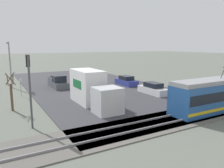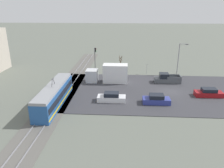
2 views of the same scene
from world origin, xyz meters
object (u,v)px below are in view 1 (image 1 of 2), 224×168
light_rail_tram (224,93)px  traffic_light_pole (29,82)px  pickup_truck (58,83)px  street_lamp_near_crossing (10,61)px  street_tree (11,94)px  sedan_car_2 (126,81)px  box_truck (92,89)px  sedan_car_0 (85,76)px  sedan_car_1 (153,89)px  no_parking_sign (21,86)px

light_rail_tram → traffic_light_pole: traffic_light_pole is taller
pickup_truck → street_lamp_near_crossing: (6.34, -3.65, 3.35)m
street_tree → sedan_car_2: bearing=-160.7°
light_rail_tram → box_truck: (11.37, -7.99, 0.16)m
pickup_truck → sedan_car_0: 9.18m
pickup_truck → street_lamp_near_crossing: bearing=-30.0°
sedan_car_0 → sedan_car_2: 10.13m
sedan_car_1 → pickup_truck: bearing=132.9°
street_lamp_near_crossing → pickup_truck: bearing=150.0°
light_rail_tram → street_tree: size_ratio=3.39×
box_truck → street_lamp_near_crossing: 17.04m
sedan_car_2 → no_parking_sign: size_ratio=1.86×
light_rail_tram → street_lamp_near_crossing: (18.19, -23.43, 2.52)m
box_truck → street_tree: bearing=-14.6°
traffic_light_pole → street_tree: traffic_light_pole is taller
box_truck → sedan_car_0: size_ratio=1.81×
light_rail_tram → pickup_truck: light_rail_tram is taller
sedan_car_0 → no_parking_sign: size_ratio=1.98×
traffic_light_pole → street_lamp_near_crossing: street_lamp_near_crossing is taller
pickup_truck → street_lamp_near_crossing: 8.04m
box_truck → sedan_car_0: bearing=-109.8°
light_rail_tram → traffic_light_pole: (18.34, -4.12, 2.11)m
sedan_car_1 → no_parking_sign: 17.41m
traffic_light_pole → street_tree: size_ratio=1.49×
light_rail_tram → no_parking_sign: light_rail_tram is taller
pickup_truck → traffic_light_pole: bearing=67.5°
box_truck → street_lamp_near_crossing: bearing=-66.2°
sedan_car_1 → street_lamp_near_crossing: 22.07m
box_truck → traffic_light_pole: size_ratio=1.45×
pickup_truck → box_truck: bearing=92.3°
sedan_car_0 → no_parking_sign: (12.75, 9.66, 0.76)m
sedan_car_2 → street_lamp_near_crossing: size_ratio=0.62×
sedan_car_1 → street_tree: street_tree is taller
traffic_light_pole → no_parking_sign: 12.27m
traffic_light_pole → street_lamp_near_crossing: bearing=-90.5°
sedan_car_0 → street_lamp_near_crossing: 13.90m
pickup_truck → sedan_car_2: bearing=161.6°
sedan_car_1 → sedan_car_2: bearing=86.9°
sedan_car_1 → box_truck: bearing=-173.9°
sedan_car_0 → sedan_car_1: size_ratio=1.00×
sedan_car_0 → sedan_car_1: bearing=100.5°
street_tree → no_parking_sign: size_ratio=1.65×
sedan_car_2 → street_lamp_near_crossing: 18.52m
traffic_light_pole → sedan_car_1: bearing=-163.5°
traffic_light_pole → street_tree: bearing=-81.1°
box_truck → traffic_light_pole: bearing=29.1°
box_truck → sedan_car_2: 13.00m
street_lamp_near_crossing → no_parking_sign: (-0.49, 7.28, -2.71)m
sedan_car_2 → street_tree: size_ratio=1.13×
box_truck → sedan_car_0: box_truck is taller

